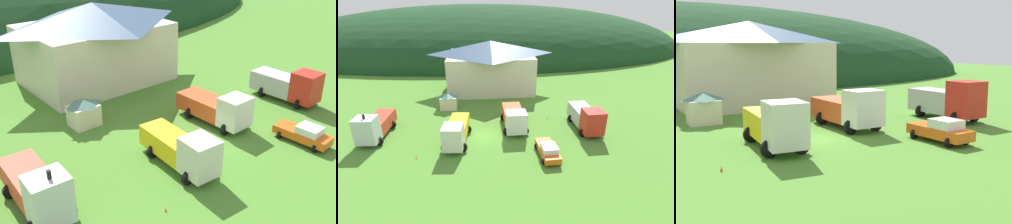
# 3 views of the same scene
# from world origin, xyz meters

# --- Properties ---
(ground_plane) EXTENTS (200.00, 200.00, 0.00)m
(ground_plane) POSITION_xyz_m (0.00, 0.00, 0.00)
(ground_plane) COLOR #4C842D
(forested_hill_backdrop) EXTENTS (131.91, 60.00, 28.80)m
(forested_hill_backdrop) POSITION_xyz_m (0.00, 58.06, 0.00)
(forested_hill_backdrop) COLOR #193D1E
(forested_hill_backdrop) RESTS_ON ground
(depot_building) EXTENTS (16.82, 12.54, 9.22)m
(depot_building) POSITION_xyz_m (1.73, 19.26, 4.75)
(depot_building) COLOR beige
(depot_building) RESTS_ON ground
(play_shed_cream) EXTENTS (2.78, 2.27, 2.75)m
(play_shed_cream) POSITION_xyz_m (-5.46, 9.78, 1.41)
(play_shed_cream) COLOR beige
(play_shed_cream) RESTS_ON ground
(tow_truck_silver) EXTENTS (3.49, 7.56, 3.73)m
(tow_truck_silver) POSITION_xyz_m (-13.76, 0.93, 1.74)
(tow_truck_silver) COLOR silver
(tow_truck_silver) RESTS_ON ground
(flatbed_truck_yellow) EXTENTS (3.44, 7.65, 3.34)m
(flatbed_truck_yellow) POSITION_xyz_m (-3.34, -1.37, 1.65)
(flatbed_truck_yellow) COLOR silver
(flatbed_truck_yellow) RESTS_ON ground
(heavy_rig_white) EXTENTS (3.44, 7.45, 3.29)m
(heavy_rig_white) POSITION_xyz_m (4.22, 2.04, 1.60)
(heavy_rig_white) COLOR white
(heavy_rig_white) RESTS_ON ground
(crane_truck_red) EXTENTS (3.42, 7.33, 3.62)m
(crane_truck_red) POSITION_xyz_m (13.88, 0.78, 1.80)
(crane_truck_red) COLOR red
(crane_truck_red) RESTS_ON ground
(service_pickup_orange) EXTENTS (2.41, 4.89, 1.66)m
(service_pickup_orange) POSITION_xyz_m (7.21, -5.29, 0.83)
(service_pickup_orange) COLOR orange
(service_pickup_orange) RESTS_ON ground
(traffic_light_west) EXTENTS (0.20, 0.32, 4.29)m
(traffic_light_west) POSITION_xyz_m (-13.75, -1.33, 2.62)
(traffic_light_west) COLOR #4C4C51
(traffic_light_west) RESTS_ON ground
(traffic_cone_near_pickup) EXTENTS (0.36, 0.36, 0.56)m
(traffic_cone_near_pickup) POSITION_xyz_m (-7.63, -4.45, 0.00)
(traffic_cone_near_pickup) COLOR orange
(traffic_cone_near_pickup) RESTS_ON ground
(traffic_cone_mid_row) EXTENTS (0.36, 0.36, 0.50)m
(traffic_cone_mid_row) POSITION_xyz_m (9.55, 4.58, 0.00)
(traffic_cone_mid_row) COLOR orange
(traffic_cone_mid_row) RESTS_ON ground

